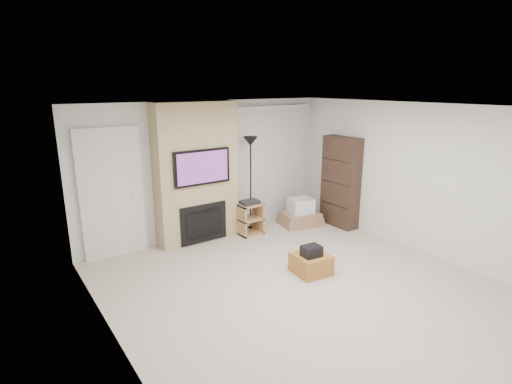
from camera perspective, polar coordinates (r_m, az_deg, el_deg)
floor at (r=5.80m, az=7.01°, el=-13.64°), size 5.00×5.50×0.00m
ceiling at (r=5.09m, az=7.92°, el=11.84°), size 5.00×5.50×0.00m
wall_back at (r=7.51m, az=-6.80°, el=3.28°), size 5.00×0.00×2.50m
wall_left at (r=4.15m, az=-19.33°, el=-7.43°), size 0.00×5.50×2.50m
wall_right at (r=7.19m, az=22.38°, el=1.70°), size 0.00×5.50×2.50m
hvac_vent at (r=5.96m, az=5.49°, el=12.35°), size 0.35×0.18×0.01m
ottoman at (r=6.20m, az=7.85°, el=-10.11°), size 0.55×0.55×0.30m
black_bag at (r=6.06m, az=7.92°, el=-8.35°), size 0.30×0.25×0.16m
fireplace_wall at (r=7.17m, az=-8.46°, el=2.54°), size 1.50×0.47×2.50m
entry_door at (r=6.88m, az=-19.91°, el=-0.31°), size 1.02×0.11×2.14m
vertical_blinds at (r=8.20m, az=2.03°, el=4.56°), size 1.98×0.10×2.37m
floor_lamp at (r=7.51m, az=-0.78°, el=4.97°), size 0.27×0.27×1.84m
av_stand at (r=7.61m, az=-0.91°, el=-3.50°), size 0.45×0.38×0.66m
box_stack at (r=8.21m, az=6.38°, el=-3.21°), size 0.93×0.78×0.55m
bookshelf at (r=8.10m, az=11.99°, el=1.40°), size 0.30×0.80×1.80m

